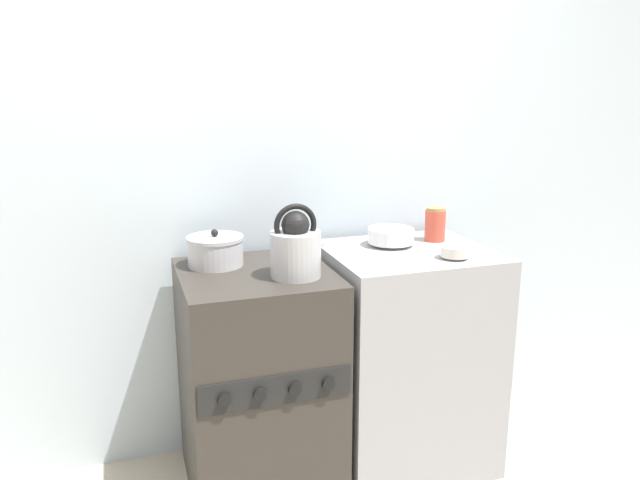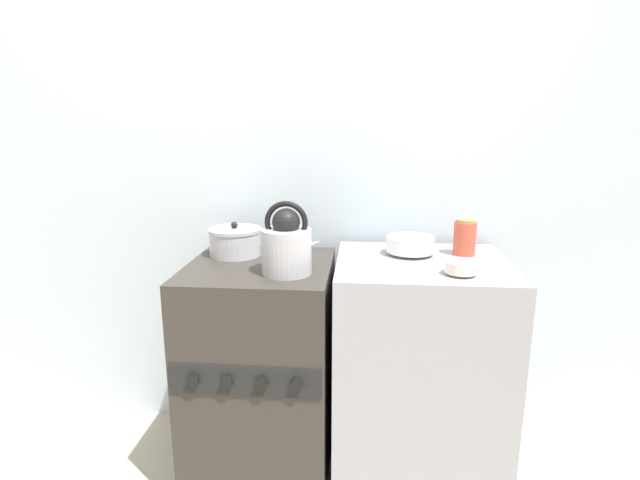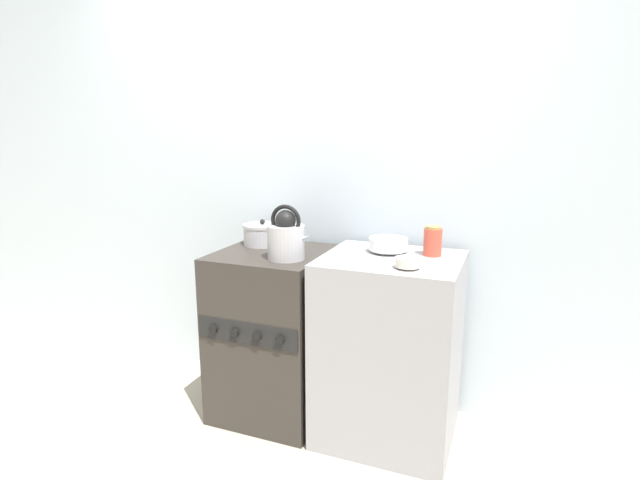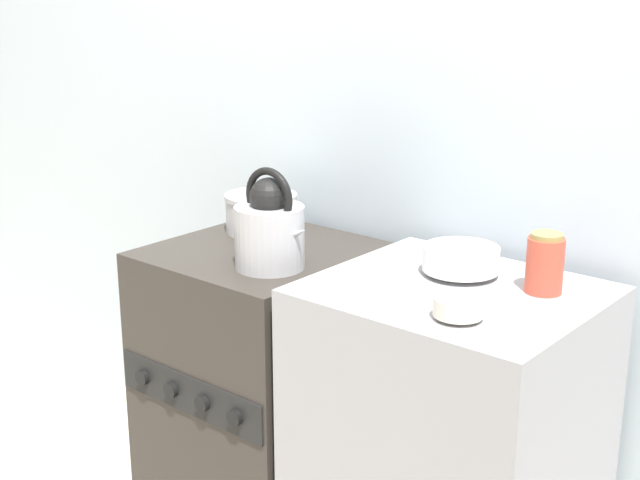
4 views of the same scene
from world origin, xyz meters
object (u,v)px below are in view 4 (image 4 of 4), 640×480
object	(u,v)px
small_ceramic_bowl	(458,307)
storage_jar	(545,264)
kettle	(270,229)
cooking_pot	(261,213)
enamel_bowl	(461,259)
stove	(265,394)

from	to	relation	value
small_ceramic_bowl	storage_jar	size ratio (longest dim) A/B	0.76
kettle	storage_jar	xyz separation A→B (m)	(0.67, 0.21, -0.01)
cooking_pot	enamel_bowl	bearing A→B (deg)	-3.33
kettle	cooking_pot	xyz separation A→B (m)	(-0.25, 0.23, -0.05)
enamel_bowl	storage_jar	size ratio (longest dim) A/B	1.32
cooking_pot	storage_jar	size ratio (longest dim) A/B	1.51
stove	enamel_bowl	size ratio (longest dim) A/B	4.75
stove	cooking_pot	size ratio (longest dim) A/B	4.13
enamel_bowl	small_ceramic_bowl	xyz separation A→B (m)	(0.15, -0.25, -0.01)
stove	cooking_pot	xyz separation A→B (m)	(-0.13, 0.13, 0.50)
cooking_pot	storage_jar	world-z (taller)	storage_jar
cooking_pot	enamel_bowl	size ratio (longest dim) A/B	1.15
stove	kettle	xyz separation A→B (m)	(0.13, -0.10, 0.55)
kettle	small_ceramic_bowl	xyz separation A→B (m)	(0.61, -0.06, -0.05)
cooking_pot	stove	bearing A→B (deg)	-45.56
stove	small_ceramic_bowl	distance (m)	0.91
stove	kettle	distance (m)	0.58
small_ceramic_bowl	cooking_pot	bearing A→B (deg)	161.06
cooking_pot	small_ceramic_bowl	bearing A→B (deg)	-18.94
kettle	storage_jar	distance (m)	0.70
stove	cooking_pot	distance (m)	0.53
stove	cooking_pot	bearing A→B (deg)	134.44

